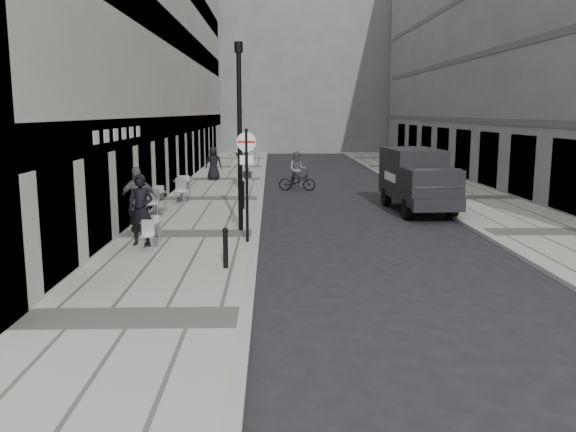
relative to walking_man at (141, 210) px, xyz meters
name	(u,v)px	position (x,y,z in m)	size (l,w,h in m)	color
ground	(237,391)	(3.10, -8.76, -1.10)	(120.00, 120.00, 0.00)	black
sidewalk	(213,200)	(1.10, 9.24, -1.04)	(4.00, 60.00, 0.12)	gray
far_sidewalk	(469,199)	(12.10, 9.24, -1.04)	(4.00, 60.00, 0.12)	gray
building_left	(142,7)	(-2.90, 15.74, 7.90)	(4.00, 45.00, 18.00)	beige
building_far	(281,39)	(4.60, 47.24, 9.90)	(24.00, 16.00, 22.00)	slate
walking_man	(141,210)	(0.00, 0.00, 0.00)	(0.72, 0.47, 1.96)	black
sign_post	(247,170)	(2.90, 0.35, 1.06)	(0.54, 0.13, 3.17)	black
lamppost	(240,127)	(2.62, 2.15, 2.18)	(0.26, 0.26, 5.68)	black
bollard_near	(226,249)	(2.50, -2.57, -0.53)	(0.12, 0.12, 0.90)	black
bollard_far	(243,196)	(2.50, 6.33, -0.48)	(0.13, 0.13, 1.00)	black
panel_van	(417,177)	(9.09, 6.29, 0.22)	(2.08, 5.07, 2.35)	black
cyclist	(297,175)	(4.82, 12.57, -0.36)	(1.81, 0.80, 1.89)	black
pedestrian_a	(138,199)	(-0.50, 2.02, 0.01)	(1.16, 0.48, 1.98)	#535358
pedestrian_b	(240,167)	(2.06, 13.33, -0.01)	(1.26, 0.72, 1.95)	#A29B95
pedestrian_c	(213,163)	(0.46, 16.34, -0.08)	(0.88, 0.57, 1.80)	black
cafe_table_near	(156,201)	(-0.50, 4.87, -0.47)	(0.78, 1.77, 1.01)	#AAAAAC
cafe_table_mid	(151,232)	(0.30, -0.19, -0.58)	(0.62, 1.40, 0.80)	silver
cafe_table_far	(183,189)	(-0.04, 8.21, -0.46)	(0.79, 1.79, 1.02)	#BCBCBE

